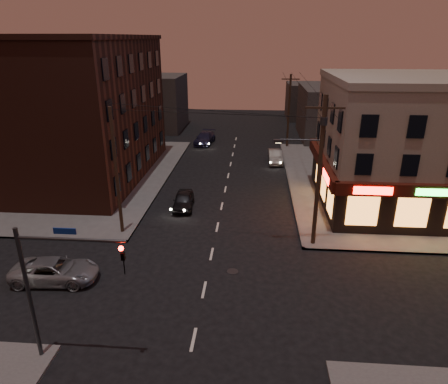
# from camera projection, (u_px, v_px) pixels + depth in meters

# --- Properties ---
(ground) EXTENTS (120.00, 120.00, 0.00)m
(ground) POSITION_uv_depth(u_px,v_px,m) (204.00, 290.00, 22.56)
(ground) COLOR black
(ground) RESTS_ON ground
(sidewalk_ne) EXTENTS (24.00, 28.00, 0.15)m
(sidewalk_ne) POSITION_uv_depth(u_px,v_px,m) (412.00, 183.00, 38.87)
(sidewalk_ne) COLOR #514F4C
(sidewalk_ne) RESTS_ON ground
(sidewalk_nw) EXTENTS (24.00, 28.00, 0.15)m
(sidewalk_nw) POSITION_uv_depth(u_px,v_px,m) (55.00, 174.00, 41.50)
(sidewalk_nw) COLOR #514F4C
(sidewalk_nw) RESTS_ON ground
(pizza_building) EXTENTS (15.85, 12.85, 10.50)m
(pizza_building) POSITION_uv_depth(u_px,v_px,m) (421.00, 144.00, 31.93)
(pizza_building) COLOR tan
(pizza_building) RESTS_ON sidewalk_ne
(brick_apartment) EXTENTS (12.00, 20.00, 13.00)m
(brick_apartment) POSITION_uv_depth(u_px,v_px,m) (80.00, 111.00, 38.86)
(brick_apartment) COLOR #401E14
(brick_apartment) RESTS_ON sidewalk_nw
(bg_building_ne_a) EXTENTS (10.00, 12.00, 7.00)m
(bg_building_ne_a) POSITION_uv_depth(u_px,v_px,m) (337.00, 113.00, 55.57)
(bg_building_ne_a) COLOR #3F3D3A
(bg_building_ne_a) RESTS_ON ground
(bg_building_nw) EXTENTS (9.00, 10.00, 8.00)m
(bg_building_nw) POSITION_uv_depth(u_px,v_px,m) (154.00, 102.00, 61.08)
(bg_building_nw) COLOR #3F3D3A
(bg_building_nw) RESTS_ON ground
(bg_building_ne_b) EXTENTS (8.00, 8.00, 6.00)m
(bg_building_ne_b) POSITION_uv_depth(u_px,v_px,m) (310.00, 101.00, 68.91)
(bg_building_ne_b) COLOR #3F3D3A
(bg_building_ne_b) RESTS_ON ground
(utility_pole_main) EXTENTS (4.20, 0.44, 10.00)m
(utility_pole_main) POSITION_uv_depth(u_px,v_px,m) (318.00, 165.00, 25.37)
(utility_pole_main) COLOR #382619
(utility_pole_main) RESTS_ON sidewalk_ne
(utility_pole_far) EXTENTS (0.26, 0.26, 9.00)m
(utility_pole_far) POSITION_uv_depth(u_px,v_px,m) (289.00, 111.00, 50.10)
(utility_pole_far) COLOR #382619
(utility_pole_far) RESTS_ON sidewalk_ne
(utility_pole_west) EXTENTS (0.24, 0.24, 9.00)m
(utility_pole_west) POSITION_uv_depth(u_px,v_px,m) (116.00, 172.00, 27.41)
(utility_pole_west) COLOR #382619
(utility_pole_west) RESTS_ON sidewalk_nw
(traffic_signal) EXTENTS (4.49, 0.32, 6.47)m
(traffic_signal) POSITION_uv_depth(u_px,v_px,m) (50.00, 278.00, 16.25)
(traffic_signal) COLOR #333538
(traffic_signal) RESTS_ON ground
(suv_cross) EXTENTS (5.04, 2.56, 1.37)m
(suv_cross) POSITION_uv_depth(u_px,v_px,m) (55.00, 271.00, 23.14)
(suv_cross) COLOR gray
(suv_cross) RESTS_ON ground
(sedan_near) EXTENTS (1.90, 4.09, 1.36)m
(sedan_near) POSITION_uv_depth(u_px,v_px,m) (183.00, 200.00, 33.15)
(sedan_near) COLOR black
(sedan_near) RESTS_ON ground
(sedan_mid) EXTENTS (1.64, 4.39, 1.43)m
(sedan_mid) POSITION_uv_depth(u_px,v_px,m) (275.00, 156.00, 45.18)
(sedan_mid) COLOR slate
(sedan_mid) RESTS_ON ground
(sedan_far) EXTENTS (2.70, 5.38, 1.50)m
(sedan_far) POSITION_uv_depth(u_px,v_px,m) (205.00, 138.00, 53.20)
(sedan_far) COLOR #1C1D39
(sedan_far) RESTS_ON ground
(fire_hydrant) EXTENTS (0.33, 0.33, 0.76)m
(fire_hydrant) POSITION_uv_depth(u_px,v_px,m) (316.00, 203.00, 32.81)
(fire_hydrant) COLOR maroon
(fire_hydrant) RESTS_ON sidewalk_ne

